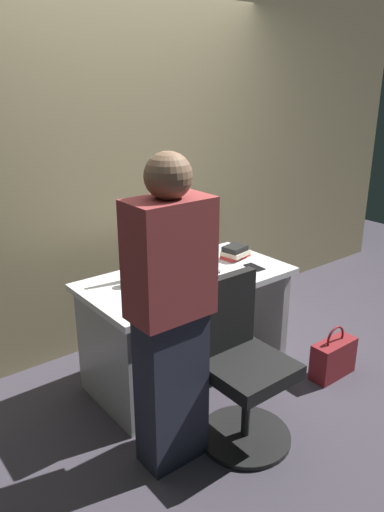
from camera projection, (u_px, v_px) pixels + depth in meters
name	position (u px, v px, depth m)	size (l,w,h in m)	color
ground_plane	(188.00, 374.00, 3.40)	(9.00, 9.00, 0.00)	#3D3842
wall_back	(118.00, 144.00, 3.48)	(6.40, 0.10, 3.00)	#8C7F5B
desk	(187.00, 308.00, 3.23)	(1.36, 0.72, 0.74)	white
office_chair	(240.00, 369.00, 2.69)	(0.52, 0.52, 0.94)	black
person_at_desk	(170.00, 317.00, 2.38)	(0.40, 0.24, 1.64)	#262838
monitor	(181.00, 233.00, 3.16)	(0.54, 0.16, 0.46)	silver
keyboard	(182.00, 280.00, 3.06)	(0.43, 0.13, 0.02)	white
mouse	(216.00, 269.00, 3.23)	(0.06, 0.10, 0.03)	white
cup_near_keyboard	(153.00, 291.00, 2.82)	(0.08, 0.08, 0.09)	silver
cup_by_monitor	(128.00, 280.00, 2.98)	(0.07, 0.07, 0.08)	#3372B2
book_stack	(235.00, 252.00, 3.45)	(0.21, 0.17, 0.09)	red
cell_phone	(254.00, 267.00, 3.29)	(0.07, 0.14, 0.01)	black
handbag	(333.00, 358.00, 3.34)	(0.34, 0.14, 0.38)	maroon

